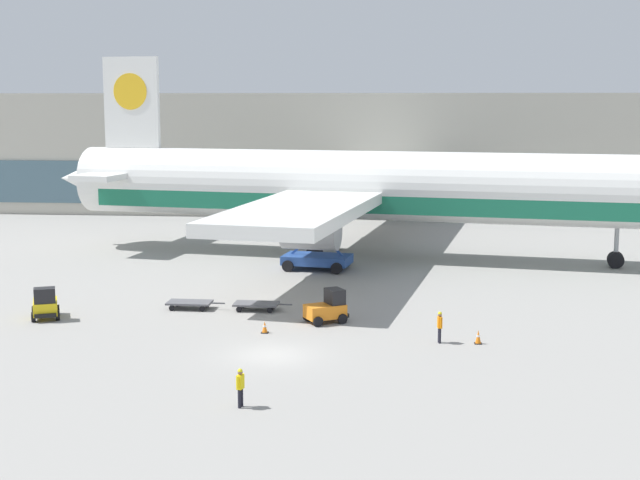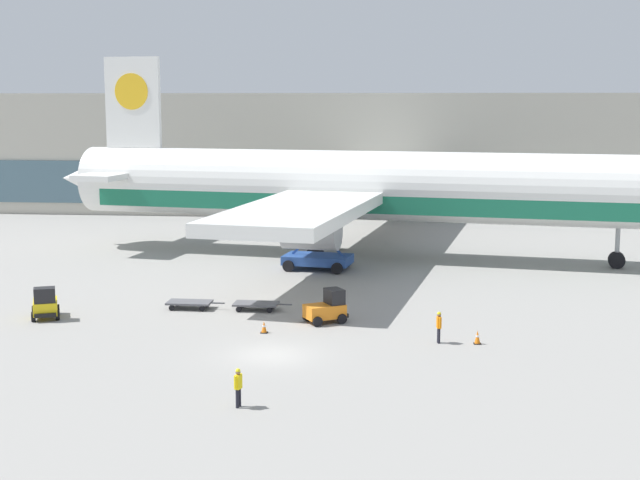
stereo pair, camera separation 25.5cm
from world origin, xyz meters
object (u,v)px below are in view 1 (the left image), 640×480
baggage_dolly_lead (190,303)px  ground_crew_near (440,324)px  scissor_lift_loader (317,244)px  traffic_cone_near (478,337)px  baggage_tug_mid (328,308)px  baggage_dolly_second (257,304)px  baggage_tug_foreground (45,305)px  airplane_main (363,188)px  traffic_cone_far (265,327)px  ground_crew_far (240,385)px

baggage_dolly_lead → ground_crew_near: ground_crew_near is taller
scissor_lift_loader → ground_crew_near: (8.83, -20.82, -1.03)m
scissor_lift_loader → traffic_cone_near: (10.93, -20.81, -1.68)m
baggage_tug_mid → baggage_dolly_second: bearing=120.5°
baggage_tug_mid → ground_crew_near: size_ratio=1.60×
traffic_cone_near → baggage_tug_foreground: bearing=172.9°
ground_crew_near → scissor_lift_loader: bearing=-166.8°
scissor_lift_loader → baggage_tug_mid: bearing=-73.1°
airplane_main → baggage_tug_mid: airplane_main is taller
baggage_tug_foreground → ground_crew_near: baggage_tug_foreground is taller
baggage_tug_mid → traffic_cone_near: size_ratio=3.63×
baggage_dolly_second → traffic_cone_far: bearing=-74.8°
ground_crew_near → traffic_cone_far: ground_crew_near is taller
baggage_tug_foreground → traffic_cone_far: size_ratio=4.03×
traffic_cone_far → baggage_dolly_second: bearing=104.3°
baggage_tug_foreground → baggage_dolly_lead: baggage_tug_foreground is taller
baggage_tug_foreground → baggage_tug_mid: 17.22m
airplane_main → baggage_dolly_lead: airplane_main is taller
scissor_lift_loader → baggage_tug_mid: (2.32, -16.81, -1.19)m
baggage_tug_foreground → baggage_dolly_second: bearing=83.1°
ground_crew_near → baggage_tug_foreground: bearing=-107.5°
baggage_dolly_lead → traffic_cone_near: (17.67, -6.59, -0.01)m
airplane_main → ground_crew_near: (5.58, -26.98, -4.80)m
scissor_lift_loader → baggage_tug_mid: 17.01m
baggage_tug_mid → ground_crew_near: 7.65m
ground_crew_far → traffic_cone_far: (-0.93, 12.49, -0.68)m
traffic_cone_far → scissor_lift_loader: bearing=87.0°
ground_crew_near → traffic_cone_near: (2.10, 0.01, -0.66)m
airplane_main → ground_crew_near: size_ratio=32.85×
ground_crew_near → ground_crew_far: bearing=-48.1°
airplane_main → baggage_dolly_second: size_ratio=15.56×
ground_crew_near → ground_crew_far: size_ratio=1.01×
baggage_tug_mid → traffic_cone_near: (8.61, -4.00, -0.50)m
baggage_tug_foreground → traffic_cone_near: 26.02m
traffic_cone_far → traffic_cone_near: bearing=-5.5°
baggage_tug_mid → traffic_cone_far: bearing=-170.6°
airplane_main → baggage_tug_mid: bearing=-83.2°
baggage_tug_mid → ground_crew_far: (-2.43, -15.33, 0.14)m
baggage_tug_foreground → ground_crew_near: 23.93m
airplane_main → ground_crew_near: airplane_main is taller
ground_crew_far → traffic_cone_far: 12.54m
ground_crew_far → traffic_cone_near: 15.83m
baggage_dolly_second → ground_crew_near: ground_crew_near is taller
traffic_cone_near → baggage_dolly_lead: bearing=159.5°
baggage_tug_mid → traffic_cone_far: size_ratio=4.08×
baggage_dolly_second → baggage_tug_foreground: bearing=-163.9°
ground_crew_near → ground_crew_far: ground_crew_near is taller
airplane_main → baggage_tug_foreground: 30.27m
traffic_cone_near → baggage_tug_mid: bearing=155.1°
scissor_lift_loader → baggage_dolly_lead: scissor_lift_loader is taller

